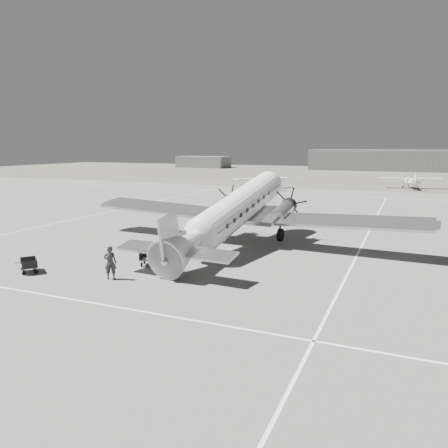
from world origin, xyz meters
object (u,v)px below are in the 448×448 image
Objects in this scene: shed_secondary at (204,162)px; ramp_agent at (153,254)px; ground_crew at (110,262)px; passenger at (173,245)px; light_plane_left at (263,183)px; baggage_cart_near at (152,259)px; dc3_airliner at (234,213)px; light_plane_right at (411,183)px; hangar_main at (377,160)px; baggage_cart_far at (29,265)px.

ramp_agent is (54.77, -121.71, -1.21)m from shed_secondary.
passenger is (0.79, 6.17, -0.21)m from ground_crew.
ground_crew is (8.76, -56.33, -0.12)m from light_plane_left.
light_plane_left is at bearing 81.31° from baggage_cart_near.
ramp_agent is at bearing -111.15° from dc3_airliner.
light_plane_right is 69.35m from ground_crew.
dc3_airliner is 17.69× the size of baggage_cart_near.
dc3_airliner is 14.06× the size of ground_crew.
hangar_main is at bearing 34.97° from light_plane_left.
light_plane_right is 65.76m from baggage_cart_near.
shed_secondary is 0.63× the size of dc3_airliner.
shed_secondary is 133.52m from baggage_cart_near.
passenger is at bearing -121.36° from dc3_airliner.
baggage_cart_near is at bearing -125.65° from ground_crew.
dc3_airliner is 2.61× the size of light_plane_right.
dc3_airliner is (57.85, -114.83, 0.73)m from shed_secondary.
dc3_airliner is at bearing 89.13° from baggage_cart_far.
baggage_cart_near is 0.79× the size of ground_crew.
ground_crew is (-0.65, -3.54, 0.56)m from baggage_cart_near.
light_plane_left is at bearing 5.52° from passenger.
hangar_main is 1.46× the size of dc3_airliner.
light_plane_right is 63.17m from passenger.
dc3_airliner is at bearing 47.22° from baggage_cart_near.
light_plane_right is (70.38, -57.90, -0.86)m from shed_secondary.
light_plane_right is 6.78× the size of baggage_cart_near.
dc3_airliner is 7.93m from baggage_cart_near.
passenger is (-15.48, -61.25, -0.33)m from light_plane_right.
ground_crew is at bearing -112.98° from light_plane_right.
ground_crew is (5.63, 0.83, 0.59)m from baggage_cart_far.
ground_crew is at bearing -106.61° from dc3_airliner.
dc3_airliner is at bearing -111.82° from light_plane_right.
dc3_airliner is 14.86m from baggage_cart_far.
shed_secondary is 131.19m from passenger.
passenger is at bearing -113.60° from light_plane_right.
shed_secondary is (-60.00, -5.00, -1.30)m from hangar_main.
baggage_cart_far is (-6.28, -4.37, -0.03)m from baggage_cart_near.
hangar_main is 126.91m from baggage_cart_near.
passenger is (-2.95, -4.31, -1.92)m from dc3_airliner.
light_plane_left reaches higher than passenger.
dc3_airliner reaches higher than baggage_cart_near.
dc3_airliner is 17.65× the size of passenger.
hangar_main is 126.84m from ramp_agent.
baggage_cart_far is 7.70m from ramp_agent.
shed_secondary reaches higher than baggage_cart_far.
ground_crew is (-3.73, -10.48, -1.71)m from dc3_airliner.
ground_crew reaches higher than passenger.
baggage_cart_far is at bearing -126.63° from dc3_airliner.
dc3_airliner reaches higher than baggage_cart_far.
passenger is at bearing -65.26° from shed_secondary.
ground_crew is (-16.26, -67.42, -0.12)m from light_plane_right.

